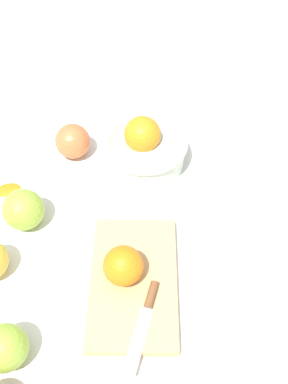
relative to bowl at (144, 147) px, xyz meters
name	(u,v)px	position (x,y,z in m)	size (l,w,h in m)	color
ground_plane	(90,251)	(0.20, -0.15, -0.04)	(2.40, 2.40, 0.00)	silver
bowl	(144,147)	(0.00, 0.00, 0.00)	(0.18, 0.18, 0.11)	beige
cutting_board	(133,282)	(0.28, -0.09, -0.03)	(0.25, 0.15, 0.02)	tan
orange_on_board	(123,266)	(0.27, -0.10, 0.01)	(0.07, 0.07, 0.07)	orange
knife	(146,314)	(0.35, -0.08, -0.02)	(0.14, 0.09, 0.01)	silver
apple_front_right	(5,348)	(0.35, -0.30, -0.01)	(0.07, 0.07, 0.07)	#8EB738
apple_mid_left	(73,141)	(-0.06, -0.14, -0.01)	(0.07, 0.07, 0.07)	#CC6638
apple_front_left	(23,210)	(0.10, -0.26, 0.00)	(0.08, 0.08, 0.08)	#8EB738
citrus_peel	(7,189)	(0.01, -0.29, -0.04)	(0.05, 0.04, 0.01)	orange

